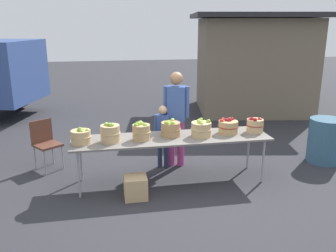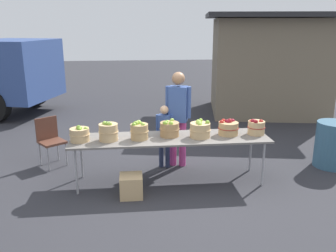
{
  "view_description": "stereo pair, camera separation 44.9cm",
  "coord_description": "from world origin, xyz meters",
  "px_view_note": "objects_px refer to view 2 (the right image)",
  "views": [
    {
      "loc": [
        -1.03,
        -5.24,
        2.47
      ],
      "look_at": [
        0.0,
        0.3,
        0.85
      ],
      "focal_mm": 38.22,
      "sensor_mm": 36.0,
      "label": 1
    },
    {
      "loc": [
        -0.59,
        -5.3,
        2.47
      ],
      "look_at": [
        0.0,
        0.3,
        0.85
      ],
      "focal_mm": 38.22,
      "sensor_mm": 36.0,
      "label": 2
    }
  ],
  "objects_px": {
    "trash_barrel": "(333,145)",
    "vendor_adult": "(178,112)",
    "market_table": "(170,139)",
    "apple_basket_green_0": "(80,134)",
    "produce_crate": "(131,186)",
    "apple_basket_green_3": "(170,129)",
    "apple_basket_red_1": "(256,127)",
    "apple_basket_red_0": "(228,128)",
    "apple_basket_green_2": "(139,131)",
    "folding_chair": "(50,137)",
    "child_customer": "(164,131)",
    "apple_basket_green_4": "(200,129)",
    "apple_basket_green_1": "(108,132)"
  },
  "relations": [
    {
      "from": "trash_barrel",
      "to": "vendor_adult",
      "type": "bearing_deg",
      "value": 173.06
    },
    {
      "from": "vendor_adult",
      "to": "trash_barrel",
      "type": "distance_m",
      "value": 2.81
    },
    {
      "from": "market_table",
      "to": "apple_basket_green_0",
      "type": "xyz_separation_m",
      "value": [
        -1.38,
        -0.04,
        0.15
      ]
    },
    {
      "from": "produce_crate",
      "to": "apple_basket_green_3",
      "type": "bearing_deg",
      "value": 39.91
    },
    {
      "from": "apple_basket_green_0",
      "to": "apple_basket_red_1",
      "type": "distance_m",
      "value": 2.77
    },
    {
      "from": "apple_basket_red_0",
      "to": "vendor_adult",
      "type": "distance_m",
      "value": 0.97
    },
    {
      "from": "apple_basket_green_2",
      "to": "apple_basket_red_1",
      "type": "bearing_deg",
      "value": 1.58
    },
    {
      "from": "apple_basket_green_0",
      "to": "folding_chair",
      "type": "distance_m",
      "value": 1.26
    },
    {
      "from": "market_table",
      "to": "apple_basket_green_2",
      "type": "distance_m",
      "value": 0.51
    },
    {
      "from": "vendor_adult",
      "to": "child_customer",
      "type": "relative_size",
      "value": 1.5
    },
    {
      "from": "apple_basket_green_3",
      "to": "apple_basket_green_4",
      "type": "xyz_separation_m",
      "value": [
        0.47,
        -0.11,
        0.0
      ]
    },
    {
      "from": "apple_basket_red_0",
      "to": "vendor_adult",
      "type": "relative_size",
      "value": 0.2
    },
    {
      "from": "apple_basket_green_4",
      "to": "apple_basket_red_0",
      "type": "xyz_separation_m",
      "value": [
        0.47,
        0.08,
        -0.01
      ]
    },
    {
      "from": "vendor_adult",
      "to": "child_customer",
      "type": "height_order",
      "value": "vendor_adult"
    },
    {
      "from": "apple_basket_green_1",
      "to": "apple_basket_green_4",
      "type": "xyz_separation_m",
      "value": [
        1.42,
        0.01,
        -0.01
      ]
    },
    {
      "from": "apple_basket_green_1",
      "to": "vendor_adult",
      "type": "height_order",
      "value": "vendor_adult"
    },
    {
      "from": "apple_basket_green_2",
      "to": "child_customer",
      "type": "height_order",
      "value": "child_customer"
    },
    {
      "from": "apple_basket_red_1",
      "to": "folding_chair",
      "type": "bearing_deg",
      "value": 164.68
    },
    {
      "from": "apple_basket_green_1",
      "to": "apple_basket_green_2",
      "type": "distance_m",
      "value": 0.47
    },
    {
      "from": "apple_basket_green_4",
      "to": "trash_barrel",
      "type": "height_order",
      "value": "apple_basket_green_4"
    },
    {
      "from": "folding_chair",
      "to": "vendor_adult",
      "type": "bearing_deg",
      "value": -43.64
    },
    {
      "from": "apple_basket_green_3",
      "to": "apple_basket_green_0",
      "type": "bearing_deg",
      "value": -175.43
    },
    {
      "from": "apple_basket_green_2",
      "to": "vendor_adult",
      "type": "height_order",
      "value": "vendor_adult"
    },
    {
      "from": "trash_barrel",
      "to": "apple_basket_green_4",
      "type": "bearing_deg",
      "value": -171.21
    },
    {
      "from": "apple_basket_green_1",
      "to": "apple_basket_green_2",
      "type": "relative_size",
      "value": 1.05
    },
    {
      "from": "apple_basket_red_1",
      "to": "apple_basket_red_0",
      "type": "bearing_deg",
      "value": 176.51
    },
    {
      "from": "apple_basket_green_2",
      "to": "trash_barrel",
      "type": "bearing_deg",
      "value": 6.29
    },
    {
      "from": "apple_basket_red_0",
      "to": "vendor_adult",
      "type": "xyz_separation_m",
      "value": [
        -0.73,
        0.63,
        0.13
      ]
    },
    {
      "from": "apple_basket_green_3",
      "to": "vendor_adult",
      "type": "relative_size",
      "value": 0.19
    },
    {
      "from": "apple_basket_green_1",
      "to": "apple_basket_red_0",
      "type": "xyz_separation_m",
      "value": [
        1.89,
        0.1,
        -0.02
      ]
    },
    {
      "from": "apple_basket_green_3",
      "to": "vendor_adult",
      "type": "xyz_separation_m",
      "value": [
        0.21,
        0.61,
        0.12
      ]
    },
    {
      "from": "child_customer",
      "to": "market_table",
      "type": "bearing_deg",
      "value": 105.78
    },
    {
      "from": "folding_chair",
      "to": "trash_barrel",
      "type": "xyz_separation_m",
      "value": [
        5.0,
        -0.62,
        -0.1
      ]
    },
    {
      "from": "apple_basket_green_1",
      "to": "market_table",
      "type": "bearing_deg",
      "value": 2.9
    },
    {
      "from": "trash_barrel",
      "to": "apple_basket_green_3",
      "type": "bearing_deg",
      "value": -174.61
    },
    {
      "from": "apple_basket_green_2",
      "to": "vendor_adult",
      "type": "bearing_deg",
      "value": 45.49
    },
    {
      "from": "market_table",
      "to": "produce_crate",
      "type": "distance_m",
      "value": 0.95
    },
    {
      "from": "child_customer",
      "to": "produce_crate",
      "type": "height_order",
      "value": "child_customer"
    },
    {
      "from": "market_table",
      "to": "child_customer",
      "type": "height_order",
      "value": "child_customer"
    },
    {
      "from": "apple_basket_red_0",
      "to": "market_table",
      "type": "bearing_deg",
      "value": -177.15
    },
    {
      "from": "vendor_adult",
      "to": "child_customer",
      "type": "xyz_separation_m",
      "value": [
        -0.25,
        -0.06,
        -0.33
      ]
    },
    {
      "from": "folding_chair",
      "to": "produce_crate",
      "type": "xyz_separation_m",
      "value": [
        1.43,
        -1.42,
        -0.34
      ]
    },
    {
      "from": "apple_basket_red_0",
      "to": "child_customer",
      "type": "height_order",
      "value": "child_customer"
    },
    {
      "from": "apple_basket_green_0",
      "to": "child_customer",
      "type": "relative_size",
      "value": 0.28
    },
    {
      "from": "apple_basket_green_2",
      "to": "folding_chair",
      "type": "relative_size",
      "value": 0.34
    },
    {
      "from": "apple_basket_green_2",
      "to": "apple_basket_red_0",
      "type": "xyz_separation_m",
      "value": [
        1.42,
        0.08,
        -0.02
      ]
    },
    {
      "from": "apple_basket_green_4",
      "to": "apple_basket_red_0",
      "type": "bearing_deg",
      "value": 10.13
    },
    {
      "from": "apple_basket_green_0",
      "to": "apple_basket_green_1",
      "type": "xyz_separation_m",
      "value": [
        0.43,
        -0.01,
        0.03
      ]
    },
    {
      "from": "apple_basket_green_1",
      "to": "apple_basket_green_4",
      "type": "distance_m",
      "value": 1.42
    },
    {
      "from": "apple_basket_red_1",
      "to": "produce_crate",
      "type": "xyz_separation_m",
      "value": [
        -2.02,
        -0.48,
        -0.7
      ]
    }
  ]
}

